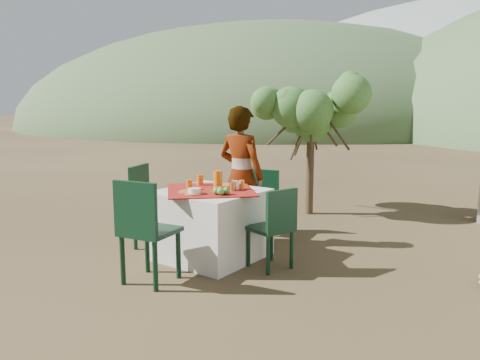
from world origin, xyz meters
name	(u,v)px	position (x,y,z in m)	size (l,w,h in m)	color
ground	(208,251)	(0.00, 0.00, 0.00)	(160.00, 160.00, 0.00)	#372919
table	(211,223)	(0.16, -0.14, 0.38)	(1.30, 1.30, 0.76)	beige
chair_far	(262,199)	(0.09, 1.00, 0.47)	(0.45, 0.45, 0.84)	black
chair_near	(144,227)	(0.19, -1.14, 0.56)	(0.53, 0.53, 1.00)	black
chair_left	(149,202)	(-0.69, -0.25, 0.54)	(0.58, 0.58, 0.97)	black
chair_right	(275,225)	(0.96, -0.08, 0.47)	(0.49, 0.49, 0.85)	black
person	(241,176)	(0.13, 0.48, 0.83)	(0.61, 0.40, 1.67)	#8C6651
shrub_tree	(316,119)	(0.12, 2.45, 1.48)	(1.59, 1.56, 1.87)	#413320
hill_near_left	(272,126)	(-18.00, 30.00, 0.00)	(40.00, 40.00, 16.00)	#36502D
plate_far	(225,185)	(0.15, 0.15, 0.77)	(0.25, 0.25, 0.01)	brown
plate_near	(190,192)	(0.10, -0.40, 0.77)	(0.24, 0.24, 0.01)	brown
glass_far	(200,180)	(-0.11, 0.01, 0.82)	(0.07, 0.07, 0.12)	orange
glass_near	(189,185)	(-0.03, -0.27, 0.82)	(0.07, 0.07, 0.11)	orange
juice_pitcher	(218,181)	(0.26, -0.13, 0.87)	(0.10, 0.10, 0.21)	orange
bowl_plate	(195,193)	(0.20, -0.45, 0.77)	(0.20, 0.20, 0.01)	brown
white_bowl	(194,191)	(0.20, -0.45, 0.80)	(0.13, 0.13, 0.05)	white
jar_left	(232,187)	(0.40, -0.07, 0.81)	(0.06, 0.06, 0.09)	orange
jar_right	(242,185)	(0.43, 0.08, 0.81)	(0.06, 0.06, 0.10)	orange
napkin_holder	(235,185)	(0.39, 0.00, 0.81)	(0.08, 0.04, 0.10)	white
fruit_cluster	(221,191)	(0.44, -0.31, 0.80)	(0.16, 0.14, 0.08)	#549034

